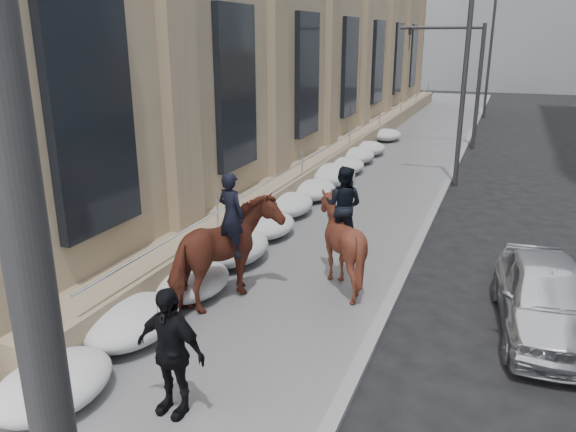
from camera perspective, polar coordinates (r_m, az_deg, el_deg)
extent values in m
plane|color=black|center=(10.23, -8.61, -14.20)|extent=(140.00, 140.00, 0.00)
cube|color=#59595C|center=(18.79, 6.58, 1.18)|extent=(5.00, 80.00, 0.12)
cube|color=slate|center=(18.34, 14.50, 0.30)|extent=(0.24, 80.00, 0.12)
cube|color=#866F56|center=(28.69, 7.47, 7.71)|extent=(1.10, 44.00, 0.90)
cylinder|color=silver|center=(28.45, 8.43, 9.42)|extent=(0.06, 42.00, 0.06)
cube|color=black|center=(21.72, 1.98, 14.10)|extent=(0.20, 2.20, 4.50)
cylinder|color=#2D2D30|center=(2.57, -23.17, -16.46)|extent=(0.18, 0.18, 8.00)
cylinder|color=#2D2D30|center=(21.55, 17.51, 13.29)|extent=(0.18, 0.18, 8.00)
cylinder|color=#2D2D30|center=(41.50, 19.80, 14.85)|extent=(0.18, 0.18, 8.00)
cylinder|color=#2D2D30|center=(29.58, 18.79, 12.23)|extent=(0.20, 0.20, 6.00)
cylinder|color=#2D2D30|center=(29.66, 15.31, 17.98)|extent=(4.00, 0.16, 0.16)
imported|color=black|center=(29.87, 12.25, 17.22)|extent=(0.18, 0.22, 1.10)
ellipsoid|color=#B8BABF|center=(10.73, -15.58, -10.26)|extent=(1.50, 2.10, 0.68)
ellipsoid|color=#B8BABF|center=(13.78, -5.57, -3.16)|extent=(1.60, 2.20, 0.72)
ellipsoid|color=#B8BABF|center=(17.30, 0.09, 1.15)|extent=(1.40, 2.00, 0.64)
ellipsoid|color=#B8BABF|center=(20.89, 4.47, 4.19)|extent=(1.70, 2.30, 0.76)
ellipsoid|color=#B8BABF|center=(24.69, 6.98, 6.10)|extent=(1.50, 2.10, 0.66)
imported|color=#512418|center=(11.39, -6.35, -3.87)|extent=(1.84, 2.79, 2.17)
imported|color=black|center=(11.25, -6.13, 0.16)|extent=(0.72, 0.57, 1.72)
imported|color=#3F1B12|center=(12.26, 5.33, -2.68)|extent=(1.73, 1.91, 1.99)
imported|color=black|center=(12.15, 5.63, 1.08)|extent=(0.88, 0.71, 1.72)
imported|color=black|center=(8.39, -11.89, -13.30)|extent=(1.20, 0.60, 1.98)
imported|color=#B7B9BF|center=(11.70, 24.76, -7.51)|extent=(2.11, 4.35, 1.43)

